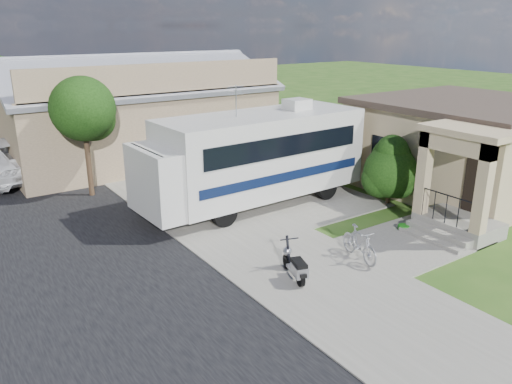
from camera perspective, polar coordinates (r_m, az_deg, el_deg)
ground at (r=14.67m, az=7.21°, el=-7.04°), size 120.00×120.00×0.00m
sidewalk_slab at (r=22.22m, az=-12.09°, el=1.72°), size 4.00×80.00×0.06m
driveway_slab at (r=18.77m, az=1.58°, el=-1.00°), size 7.00×6.00×0.05m
walk_slab at (r=16.09m, az=17.68°, el=-5.34°), size 4.00×3.00×0.05m
house at (r=21.53m, az=22.89°, el=4.94°), size 9.47×7.80×3.54m
warehouse at (r=25.75m, az=-13.79°, el=8.35°), size 12.50×8.40×5.04m
street_tree_a at (r=19.79m, az=-18.92°, el=8.68°), size 2.44×2.40×4.58m
street_tree_b at (r=29.46m, az=-24.54°, el=11.23°), size 2.44×2.40×4.73m
street_tree_c at (r=38.34m, az=-27.08°, el=11.76°), size 2.44×2.40×4.42m
motorhome at (r=17.90m, az=-0.18°, el=4.22°), size 8.60×3.03×4.36m
shrub at (r=18.80m, az=15.09°, el=2.58°), size 2.13×2.03×2.61m
scooter at (r=12.98m, az=4.50°, el=-8.38°), size 0.71×1.41×0.95m
bicycle at (r=14.22m, az=11.72°, el=-6.02°), size 0.74×1.65×0.96m
pickup_truck at (r=24.10m, az=-26.50°, el=3.56°), size 3.71×6.66×1.76m
garden_hose at (r=16.79m, az=16.50°, el=-4.00°), size 0.36×0.36×0.16m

